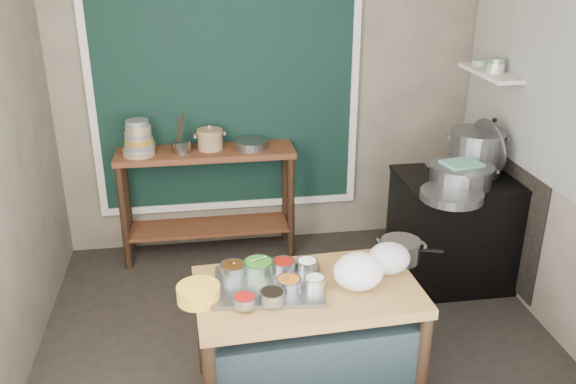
{
  "coord_description": "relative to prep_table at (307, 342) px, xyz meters",
  "views": [
    {
      "loc": [
        -0.6,
        -3.48,
        2.57
      ],
      "look_at": [
        -0.02,
        0.25,
        0.97
      ],
      "focal_mm": 38.0,
      "sensor_mm": 36.0,
      "label": 1
    }
  ],
  "objects": [
    {
      "name": "floor",
      "position": [
        0.04,
        0.6,
        -0.39
      ],
      "size": [
        3.5,
        3.0,
        0.02
      ],
      "primitive_type": "cube",
      "color": "black",
      "rests_on": "ground"
    },
    {
      "name": "back_wall",
      "position": [
        0.04,
        2.11,
        1.02
      ],
      "size": [
        3.5,
        0.02,
        2.8
      ],
      "primitive_type": "cube",
      "color": "#7A705E",
      "rests_on": "floor"
    },
    {
      "name": "right_wall",
      "position": [
        1.8,
        0.6,
        1.02
      ],
      "size": [
        0.02,
        3.0,
        2.8
      ],
      "primitive_type": "cube",
      "color": "#7A705E",
      "rests_on": "floor"
    },
    {
      "name": "curtain_panel",
      "position": [
        -0.31,
        2.07,
        0.98
      ],
      "size": [
        2.1,
        0.02,
        1.9
      ],
      "primitive_type": "cube",
      "color": "black",
      "rests_on": "back_wall"
    },
    {
      "name": "curtain_frame",
      "position": [
        -0.31,
        2.06,
        0.98
      ],
      "size": [
        2.22,
        0.03,
        2.02
      ],
      "primitive_type": null,
      "color": "beige",
      "rests_on": "back_wall"
    },
    {
      "name": "tile_panel",
      "position": [
        1.78,
        1.15,
        1.48
      ],
      "size": [
        0.02,
        1.7,
        1.7
      ],
      "primitive_type": "cube",
      "color": "#B2B2AA",
      "rests_on": "right_wall"
    },
    {
      "name": "soot_patch",
      "position": [
        1.78,
        1.25,
        0.32
      ],
      "size": [
        0.01,
        1.3,
        1.3
      ],
      "primitive_type": "cube",
      "color": "black",
      "rests_on": "right_wall"
    },
    {
      "name": "wall_shelf",
      "position": [
        1.67,
        1.45,
        1.23
      ],
      "size": [
        0.22,
        0.7,
        0.03
      ],
      "primitive_type": "cube",
      "color": "beige",
      "rests_on": "right_wall"
    },
    {
      "name": "prep_table",
      "position": [
        0.0,
        0.0,
        0.0
      ],
      "size": [
        1.28,
        0.78,
        0.75
      ],
      "primitive_type": "cube",
      "rotation": [
        0.0,
        0.0,
        0.05
      ],
      "color": "olive",
      "rests_on": "floor"
    },
    {
      "name": "back_counter",
      "position": [
        -0.51,
        1.88,
        0.1
      ],
      "size": [
        1.45,
        0.4,
        0.95
      ],
      "primitive_type": "cube",
      "color": "#5E2F1A",
      "rests_on": "floor"
    },
    {
      "name": "stove_block",
      "position": [
        1.39,
        1.15,
        0.05
      ],
      "size": [
        0.9,
        0.68,
        0.85
      ],
      "primitive_type": "cube",
      "color": "black",
      "rests_on": "floor"
    },
    {
      "name": "stove_top",
      "position": [
        1.39,
        1.15,
        0.49
      ],
      "size": [
        0.92,
        0.69,
        0.03
      ],
      "primitive_type": "cube",
      "color": "black",
      "rests_on": "stove_block"
    },
    {
      "name": "condiment_tray",
      "position": [
        -0.22,
        0.02,
        0.39
      ],
      "size": [
        0.65,
        0.5,
        0.03
      ],
      "primitive_type": "cube",
      "rotation": [
        0.0,
        0.0,
        -0.11
      ],
      "color": "gray",
      "rests_on": "prep_table"
    },
    {
      "name": "condiment_bowls",
      "position": [
        -0.2,
        0.05,
        0.43
      ],
      "size": [
        0.57,
        0.48,
        0.07
      ],
      "color": "gray",
      "rests_on": "condiment_tray"
    },
    {
      "name": "yellow_basin",
      "position": [
        -0.6,
        -0.05,
        0.42
      ],
      "size": [
        0.25,
        0.25,
        0.09
      ],
      "primitive_type": "cylinder",
      "rotation": [
        0.0,
        0.0,
        -0.05
      ],
      "color": "gold",
      "rests_on": "prep_table"
    },
    {
      "name": "saucepan",
      "position": [
        0.61,
        0.21,
        0.44
      ],
      "size": [
        0.31,
        0.31,
        0.13
      ],
      "primitive_type": null,
      "rotation": [
        0.0,
        0.0,
        -0.3
      ],
      "color": "gray",
      "rests_on": "prep_table"
    },
    {
      "name": "plastic_bag_a",
      "position": [
        0.28,
        -0.05,
        0.48
      ],
      "size": [
        0.35,
        0.33,
        0.21
      ],
      "primitive_type": "ellipsoid",
      "rotation": [
        0.0,
        0.0,
        -0.42
      ],
      "color": "white",
      "rests_on": "prep_table"
    },
    {
      "name": "plastic_bag_b",
      "position": [
        0.49,
        0.09,
        0.47
      ],
      "size": [
        0.28,
        0.25,
        0.19
      ],
      "primitive_type": "ellipsoid",
      "rotation": [
        0.0,
        0.0,
        -0.16
      ],
      "color": "white",
      "rests_on": "prep_table"
    },
    {
      "name": "bowl_stack",
      "position": [
        -1.02,
        1.84,
        0.7
      ],
      "size": [
        0.25,
        0.25,
        0.29
      ],
      "color": "tan",
      "rests_on": "back_counter"
    },
    {
      "name": "utensil_cup",
      "position": [
        -0.69,
        1.85,
        0.62
      ],
      "size": [
        0.21,
        0.21,
        0.1
      ],
      "primitive_type": "cylinder",
      "rotation": [
        0.0,
        0.0,
        0.35
      ],
      "color": "gray",
      "rests_on": "back_counter"
    },
    {
      "name": "ceramic_crock",
      "position": [
        -0.46,
        1.89,
        0.65
      ],
      "size": [
        0.26,
        0.26,
        0.15
      ],
      "primitive_type": null,
      "rotation": [
        0.0,
        0.0,
        0.21
      ],
      "color": "olive",
      "rests_on": "back_counter"
    },
    {
      "name": "wide_bowl",
      "position": [
        -0.13,
        1.86,
        0.61
      ],
      "size": [
        0.35,
        0.35,
        0.07
      ],
      "primitive_type": "cylinder",
      "rotation": [
        0.0,
        0.0,
        -0.43
      ],
      "color": "gray",
      "rests_on": "back_counter"
    },
    {
      "name": "stock_pot",
      "position": [
        1.52,
        1.23,
        0.67
      ],
      "size": [
        0.53,
        0.53,
        0.33
      ],
      "primitive_type": null,
      "rotation": [
        0.0,
        0.0,
        -0.29
      ],
      "color": "gray",
      "rests_on": "stove_top"
    },
    {
      "name": "pot_lid",
      "position": [
        1.62,
        1.23,
        0.72
      ],
      "size": [
        0.16,
        0.44,
        0.43
      ],
      "primitive_type": "cylinder",
      "rotation": [
        0.0,
        1.36,
        0.12
      ],
      "color": "gray",
      "rests_on": "stove_top"
    },
    {
      "name": "steamer",
      "position": [
        1.32,
        1.01,
        0.58
      ],
      "size": [
        0.63,
        0.63,
        0.15
      ],
      "primitive_type": null,
      "rotation": [
        0.0,
        0.0,
        -0.42
      ],
      "color": "gray",
      "rests_on": "stove_top"
    },
    {
      "name": "green_cloth",
      "position": [
        1.32,
        1.01,
        0.67
      ],
      "size": [
        0.3,
        0.25,
        0.02
      ],
      "primitive_type": "cube",
      "rotation": [
        0.0,
        0.0,
        0.21
      ],
      "color": "#619F8F",
      "rests_on": "steamer"
    },
    {
      "name": "shallow_pan",
      "position": [
        1.15,
        0.77,
        0.53
      ],
      "size": [
        0.54,
        0.54,
        0.06
      ],
      "primitive_type": "cylinder",
      "rotation": [
        0.0,
        0.0,
        -0.29
      ],
      "color": "gray",
      "rests_on": "stove_top"
    },
    {
      "name": "shelf_bowl_stack",
      "position": [
        1.67,
        1.37,
        1.29
      ],
      "size": [
        0.14,
        0.14,
        0.11
      ],
      "color": "silver",
      "rests_on": "wall_shelf"
    },
    {
      "name": "shelf_bowl_green",
      "position": [
        1.67,
        1.65,
        1.26
      ],
      "size": [
        0.14,
        0.14,
        0.05
      ],
      "primitive_type": "cylinder",
      "rotation": [
        0.0,
        0.0,
        -0.04
      ],
      "color": "gray",
      "rests_on": "wall_shelf"
    }
  ]
}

